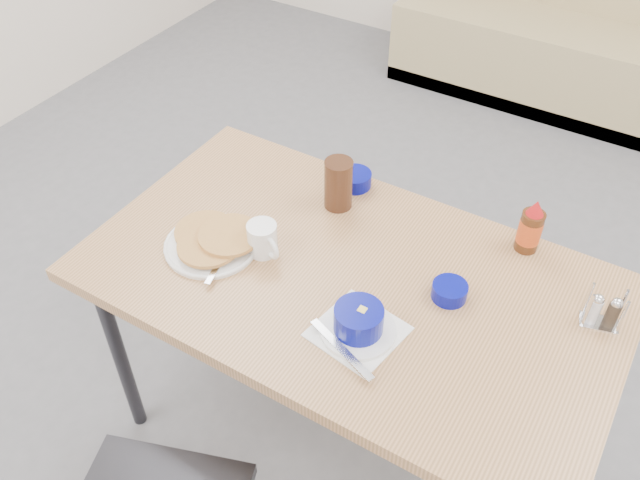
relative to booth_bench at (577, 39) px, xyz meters
The scene contains 11 objects.
booth_bench is the anchor object (origin of this frame).
dining_table 2.56m from the booth_bench, 90.00° to the right, with size 1.40×0.80×0.76m.
pancake_plate 2.69m from the booth_bench, 98.10° to the right, with size 0.26×0.26×0.05m.
coffee_mug 2.63m from the booth_bench, 95.38° to the right, with size 0.12×0.08×0.09m.
grits_setting 2.73m from the booth_bench, 87.63° to the right, with size 0.23×0.24×0.08m.
creamer_bowl 2.24m from the booth_bench, 94.52° to the right, with size 0.10×0.10×0.05m.
butter_bowl 2.52m from the booth_bench, 84.15° to the right, with size 0.09×0.09×0.04m.
amber_tumbler 2.36m from the booth_bench, 94.24° to the right, with size 0.08×0.08×0.15m, color #3C2113.
condiment_caddy 2.48m from the booth_bench, 75.69° to the right, with size 0.10×0.07×0.11m.
syrup_bottle 2.28m from the booth_bench, 80.67° to the right, with size 0.06×0.06×0.17m.
sugar_wrapper 2.70m from the booth_bench, 96.99° to the right, with size 0.04×0.02×0.00m, color #E54C5E.
Camera 1 is at (0.57, -0.85, 2.04)m, focal length 38.00 mm.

